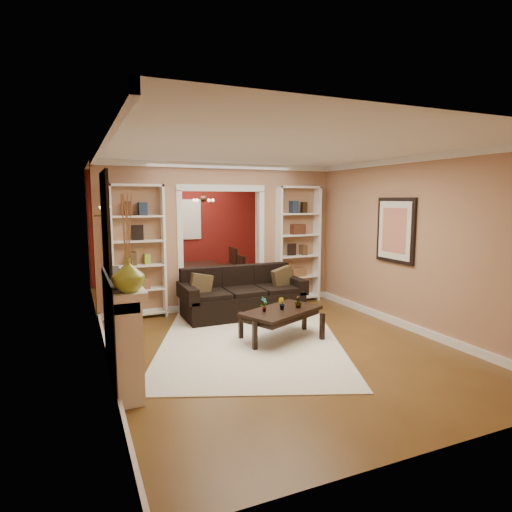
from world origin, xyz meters
name	(u,v)px	position (x,y,z in m)	size (l,w,h in m)	color
floor	(245,323)	(0.00, 0.00, 0.00)	(8.00, 8.00, 0.00)	brown
ceiling	(244,158)	(0.00, 0.00, 2.70)	(8.00, 8.00, 0.00)	white
wall_back	(185,227)	(0.00, 4.00, 1.35)	(8.00, 8.00, 0.00)	#AA7B59
wall_front	(436,290)	(0.00, -4.00, 1.35)	(8.00, 8.00, 0.00)	#AA7B59
wall_left	(98,249)	(-2.25, 0.00, 1.35)	(8.00, 8.00, 0.00)	#AA7B59
wall_right	(359,238)	(2.25, 0.00, 1.35)	(8.00, 8.00, 0.00)	#AA7B59
partition_wall	(221,237)	(0.00, 1.20, 1.35)	(4.50, 0.15, 2.70)	#AA7B59
red_back_panel	(185,229)	(0.00, 3.97, 1.32)	(4.44, 0.04, 2.64)	maroon
dining_window	(185,219)	(0.00, 3.93, 1.55)	(0.78, 0.03, 0.98)	#8CA5CC
area_rug	(250,340)	(-0.26, -0.87, 0.01)	(2.53, 3.54, 0.01)	white
sofa	(243,292)	(0.14, 0.45, 0.42)	(2.17, 0.94, 0.85)	black
pillow_left	(201,286)	(-0.62, 0.43, 0.60)	(0.37, 0.11, 0.37)	brown
pillow_right	(282,278)	(0.91, 0.43, 0.61)	(0.40, 0.11, 0.40)	brown
coffee_table	(281,324)	(0.18, -0.99, 0.23)	(1.19, 0.64, 0.45)	black
plant_left	(264,304)	(-0.10, -0.99, 0.56)	(0.11, 0.08, 0.21)	#336626
plant_center	(282,304)	(0.18, -0.99, 0.54)	(0.10, 0.08, 0.18)	#336626
plant_right	(298,302)	(0.46, -0.99, 0.54)	(0.10, 0.10, 0.19)	#336626
bookshelf_left	(138,252)	(-1.55, 1.03, 1.15)	(0.90, 0.30, 2.30)	white
bookshelf_right	(298,245)	(1.55, 1.03, 1.15)	(0.90, 0.30, 2.30)	white
fireplace	(123,329)	(-2.09, -1.50, 0.58)	(0.32, 1.70, 1.16)	white
vase	(128,275)	(-2.09, -2.20, 1.32)	(0.31, 0.31, 0.33)	#90AB37
mirror	(105,222)	(-2.23, -1.50, 1.80)	(0.03, 0.95, 1.10)	silver
wall_sconce	(101,214)	(-2.15, 0.55, 1.83)	(0.18, 0.18, 0.22)	#FFE0A5
framed_art	(395,230)	(2.21, -1.00, 1.55)	(0.04, 0.85, 1.05)	black
dining_table	(204,278)	(0.12, 2.76, 0.28)	(0.88, 1.58, 0.56)	black
dining_chair_nw	(184,273)	(-0.43, 2.46, 0.47)	(0.47, 0.47, 0.95)	black
dining_chair_ne	(232,273)	(0.67, 2.46, 0.41)	(0.40, 0.40, 0.81)	black
dining_chair_sw	(177,270)	(-0.43, 3.06, 0.46)	(0.45, 0.45, 0.92)	black
dining_chair_se	(223,266)	(0.67, 3.06, 0.47)	(0.46, 0.46, 0.94)	black
chandelier	(199,200)	(0.00, 2.70, 2.02)	(0.50, 0.50, 0.30)	#342717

